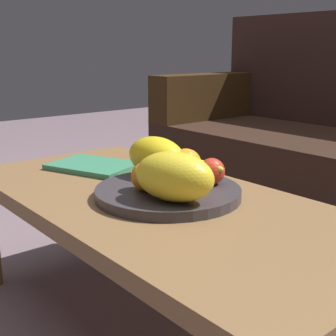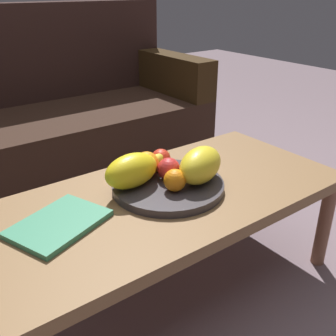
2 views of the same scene
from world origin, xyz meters
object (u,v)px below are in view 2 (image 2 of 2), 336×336
orange_front (147,164)px  orange_left (175,180)px  melon_large_front (200,165)px  apple_front (169,169)px  fruit_bowl (168,185)px  coffee_table (168,204)px  melon_smaller_beside (132,171)px  apple_right (161,158)px  couch (41,129)px  magazine (59,224)px  banana_bunch (156,165)px

orange_front → orange_left: (0.01, -0.14, -0.01)m
melon_large_front → apple_front: melon_large_front is taller
fruit_bowl → orange_left: (-0.02, -0.06, 0.05)m
coffee_table → orange_front: 0.15m
orange_left → apple_front: bearing=66.5°
melon_smaller_beside → apple_right: bearing=20.5°
fruit_bowl → apple_front: apple_front is taller
coffee_table → fruit_bowl: fruit_bowl is taller
couch → magazine: bearing=-107.1°
apple_right → banana_bunch: apple_right is taller
orange_left → fruit_bowl: bearing=73.2°
couch → magazine: (-0.32, -1.02, 0.08)m
coffee_table → apple_right: 0.17m
couch → banana_bunch: size_ratio=10.90×
orange_front → magazine: size_ratio=0.33×
fruit_bowl → magazine: bearing=179.1°
apple_front → magazine: 0.39m
couch → fruit_bowl: couch is taller
melon_smaller_beside → orange_front: (0.08, 0.04, -0.01)m
orange_front → apple_right: (0.07, 0.02, -0.01)m
apple_front → apple_right: size_ratio=1.10×
couch → melon_large_front: bearing=-82.5°
melon_large_front → apple_right: melon_large_front is taller
banana_bunch → magazine: bearing=-168.3°
fruit_bowl → melon_large_front: size_ratio=1.92×
coffee_table → apple_right: apple_right is taller
couch → fruit_bowl: (0.05, -1.03, 0.09)m
apple_right → magazine: 0.43m
coffee_table → couch: size_ratio=0.69×
apple_right → melon_large_front: bearing=-75.4°
couch → melon_large_front: (0.14, -1.08, 0.16)m
apple_front → magazine: bearing=-178.7°
melon_large_front → apple_right: size_ratio=2.80×
orange_front → magazine: bearing=-167.4°
couch → orange_left: couch is taller
melon_large_front → magazine: size_ratio=0.75×
apple_right → orange_front: bearing=-163.5°
melon_large_front → apple_front: (-0.07, 0.07, -0.02)m
melon_large_front → melon_smaller_beside: size_ratio=1.02×
fruit_bowl → apple_front: 0.05m
fruit_bowl → apple_right: size_ratio=5.36×
banana_bunch → magazine: banana_bunch is taller
orange_front → banana_bunch: bearing=3.9°
coffee_table → banana_bunch: (0.03, 0.11, 0.09)m
banana_bunch → couch: bearing=94.1°
couch → apple_right: couch is taller
orange_front → apple_right: bearing=16.5°
apple_front → banana_bunch: 0.07m
orange_front → apple_front: size_ratio=1.11×
fruit_bowl → magazine: fruit_bowl is taller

